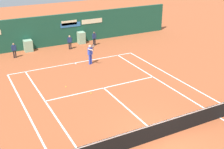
{
  "coord_description": "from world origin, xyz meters",
  "views": [
    {
      "loc": [
        -7.87,
        -9.72,
        8.67
      ],
      "look_at": [
        0.69,
        6.52,
        0.8
      ],
      "focal_mm": 47.67,
      "sensor_mm": 36.0,
      "label": 1
    }
  ],
  "objects_px": {
    "player_on_baseline": "(90,53)",
    "ball_kid_left_post": "(94,38)",
    "ball_kid_centre_post": "(14,49)",
    "tennis_ball_near_service_line": "(91,93)",
    "tennis_ball_by_sideline": "(66,87)",
    "ball_kid_right_post": "(70,41)"
  },
  "relations": [
    {
      "from": "ball_kid_centre_post",
      "to": "ball_kid_right_post",
      "type": "bearing_deg",
      "value": 177.43
    },
    {
      "from": "ball_kid_right_post",
      "to": "tennis_ball_by_sideline",
      "type": "relative_size",
      "value": 19.22
    },
    {
      "from": "ball_kid_left_post",
      "to": "tennis_ball_by_sideline",
      "type": "height_order",
      "value": "ball_kid_left_post"
    },
    {
      "from": "ball_kid_centre_post",
      "to": "tennis_ball_by_sideline",
      "type": "height_order",
      "value": "ball_kid_centre_post"
    },
    {
      "from": "ball_kid_centre_post",
      "to": "tennis_ball_near_service_line",
      "type": "distance_m",
      "value": 9.7
    },
    {
      "from": "ball_kid_left_post",
      "to": "ball_kid_right_post",
      "type": "bearing_deg",
      "value": -9.95
    },
    {
      "from": "ball_kid_right_post",
      "to": "tennis_ball_by_sideline",
      "type": "bearing_deg",
      "value": 74.83
    },
    {
      "from": "ball_kid_centre_post",
      "to": "tennis_ball_near_service_line",
      "type": "xyz_separation_m",
      "value": [
        2.96,
        -9.21,
        -0.72
      ]
    },
    {
      "from": "ball_kid_centre_post",
      "to": "player_on_baseline",
      "type": "bearing_deg",
      "value": 136.74
    },
    {
      "from": "ball_kid_left_post",
      "to": "player_on_baseline",
      "type": "bearing_deg",
      "value": 51.88
    },
    {
      "from": "player_on_baseline",
      "to": "tennis_ball_by_sideline",
      "type": "xyz_separation_m",
      "value": [
        -3.23,
        -3.15,
        -0.93
      ]
    },
    {
      "from": "player_on_baseline",
      "to": "tennis_ball_by_sideline",
      "type": "height_order",
      "value": "player_on_baseline"
    },
    {
      "from": "ball_kid_centre_post",
      "to": "tennis_ball_by_sideline",
      "type": "distance_m",
      "value": 7.79
    },
    {
      "from": "player_on_baseline",
      "to": "ball_kid_right_post",
      "type": "xyz_separation_m",
      "value": [
        -0.11,
        4.38,
        -0.21
      ]
    },
    {
      "from": "ball_kid_centre_post",
      "to": "ball_kid_left_post",
      "type": "height_order",
      "value": "ball_kid_left_post"
    },
    {
      "from": "tennis_ball_by_sideline",
      "to": "player_on_baseline",
      "type": "bearing_deg",
      "value": 44.26
    },
    {
      "from": "ball_kid_centre_post",
      "to": "ball_kid_left_post",
      "type": "bearing_deg",
      "value": 177.43
    },
    {
      "from": "player_on_baseline",
      "to": "ball_kid_right_post",
      "type": "height_order",
      "value": "player_on_baseline"
    },
    {
      "from": "player_on_baseline",
      "to": "ball_kid_centre_post",
      "type": "distance_m",
      "value": 6.72
    },
    {
      "from": "player_on_baseline",
      "to": "ball_kid_left_post",
      "type": "height_order",
      "value": "player_on_baseline"
    },
    {
      "from": "player_on_baseline",
      "to": "ball_kid_centre_post",
      "type": "bearing_deg",
      "value": -63.57
    },
    {
      "from": "ball_kid_left_post",
      "to": "tennis_ball_near_service_line",
      "type": "relative_size",
      "value": 19.85
    }
  ]
}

